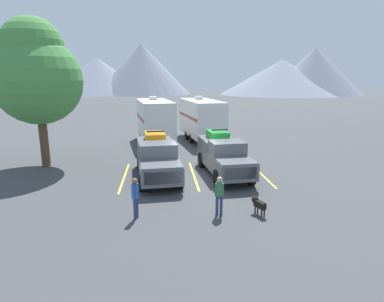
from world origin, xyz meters
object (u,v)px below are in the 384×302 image
pickup_truck_a (157,157)px  person_a (135,195)px  pickup_truck_b (223,155)px  camper_trailer_b (202,118)px  dog (258,203)px  person_b (219,193)px  camper_trailer_a (155,119)px

pickup_truck_a → person_a: size_ratio=3.56×
pickup_truck_a → person_a: 5.54m
pickup_truck_b → camper_trailer_b: camper_trailer_b is taller
camper_trailer_b → person_a: size_ratio=4.73×
pickup_truck_a → camper_trailer_b: size_ratio=0.75×
pickup_truck_b → dog: bearing=-86.3°
pickup_truck_a → person_a: pickup_truck_a is taller
camper_trailer_b → dog: bearing=-88.8°
camper_trailer_b → person_b: bearing=-94.6°
camper_trailer_b → person_a: camper_trailer_b is taller
pickup_truck_a → dog: bearing=-53.2°
person_b → dog: (1.61, -0.06, -0.46)m
person_a → camper_trailer_b: bearing=73.6°
camper_trailer_b → person_b: camper_trailer_b is taller
pickup_truck_a → camper_trailer_b: camper_trailer_b is taller
camper_trailer_a → pickup_truck_a: bearing=-88.6°
pickup_truck_a → dog: 6.99m
pickup_truck_b → camper_trailer_b: bearing=89.9°
person_b → camper_trailer_a: bearing=100.4°
camper_trailer_b → person_a: bearing=-106.4°
person_a → dog: (4.99, -0.09, -0.49)m
camper_trailer_b → person_b: 15.90m
pickup_truck_b → person_b: 5.77m
camper_trailer_a → person_b: (2.78, -15.16, -1.10)m
pickup_truck_a → pickup_truck_b: bearing=1.8°
dog → pickup_truck_a: bearing=126.8°
pickup_truck_b → person_b: bearing=-102.4°
camper_trailer_b → person_b: (-1.27, -15.82, -1.08)m
camper_trailer_b → dog: size_ratio=9.81×
pickup_truck_b → camper_trailer_a: size_ratio=0.78×
pickup_truck_b → person_b: (-1.24, -5.63, -0.22)m
pickup_truck_a → camper_trailer_b: (3.82, 10.31, 0.88)m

